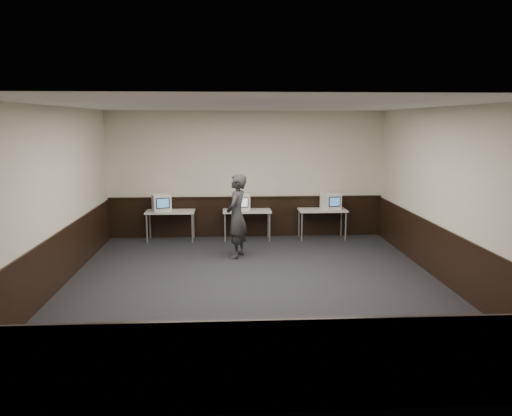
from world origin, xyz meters
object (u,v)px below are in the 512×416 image
(emac_center, at_px, (241,202))
(desk_right, at_px, (322,212))
(emac_left, at_px, (161,203))
(person, at_px, (237,216))
(desk_left, at_px, (170,214))
(desk_center, at_px, (247,213))
(emac_right, at_px, (331,201))

(emac_center, bearing_deg, desk_right, -6.75)
(emac_left, bearing_deg, desk_right, -16.01)
(person, bearing_deg, emac_center, -166.30)
(emac_center, bearing_deg, person, -100.97)
(desk_left, distance_m, person, 2.32)
(desk_left, height_order, desk_center, same)
(emac_left, bearing_deg, emac_right, -16.16)
(desk_right, bearing_deg, desk_left, 180.00)
(desk_center, bearing_deg, person, -99.76)
(emac_left, distance_m, emac_center, 1.96)
(desk_right, distance_m, emac_left, 4.02)
(person, bearing_deg, desk_left, -117.09)
(desk_right, bearing_deg, desk_center, 180.00)
(desk_left, relative_size, person, 0.66)
(desk_center, relative_size, person, 0.66)
(desk_right, relative_size, emac_center, 2.52)
(emac_center, bearing_deg, emac_left, 175.56)
(emac_right, bearing_deg, desk_center, 165.38)
(emac_center, bearing_deg, desk_left, 174.27)
(emac_center, distance_m, person, 1.67)
(person, bearing_deg, desk_center, -171.37)
(emac_right, bearing_deg, emac_left, 166.12)
(desk_left, bearing_deg, desk_center, 0.00)
(desk_right, distance_m, emac_center, 2.06)
(desk_right, distance_m, emac_right, 0.35)
(desk_left, bearing_deg, emac_center, 0.55)
(emac_center, relative_size, person, 0.26)
(desk_right, relative_size, emac_left, 2.16)
(desk_left, xyz_separation_m, desk_right, (3.80, 0.00, 0.00))
(desk_center, distance_m, desk_right, 1.90)
(desk_center, distance_m, emac_left, 2.12)
(desk_center, bearing_deg, desk_left, 180.00)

